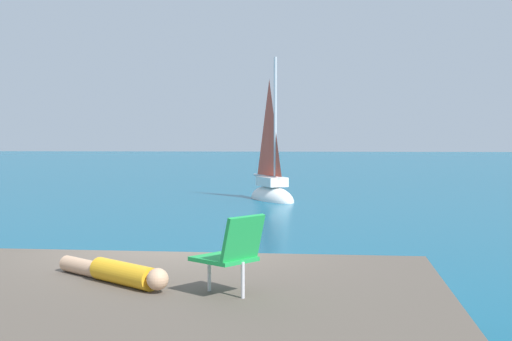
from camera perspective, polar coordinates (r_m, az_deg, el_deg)
The scene contains 7 objects.
ground_plane at distance 10.12m, azimuth -6.70°, elevation -10.89°, with size 160.00×160.00×0.00m, color #0F5675.
shore_ledge at distance 7.52m, azimuth -11.93°, elevation -12.52°, with size 6.92×4.65×0.85m, color brown.
boulder_seaward at distance 10.52m, azimuth -19.60°, elevation -10.51°, with size 1.32×1.06×0.73m, color brown.
boulder_inland at distance 9.99m, azimuth -17.72°, elevation -11.21°, with size 1.36×1.09×0.75m, color #575148.
sailboat_near at distance 25.64m, azimuth 1.27°, elevation -1.70°, with size 2.25×3.08×5.61m.
person_sunbather at distance 7.69m, azimuth -11.12°, elevation -8.03°, with size 1.44×1.23×0.25m.
beach_chair at distance 6.92m, azimuth -1.93°, elevation -6.46°, with size 0.76×0.75×0.80m.
Camera 1 is at (1.77, -9.66, 2.44)m, focal length 49.87 mm.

